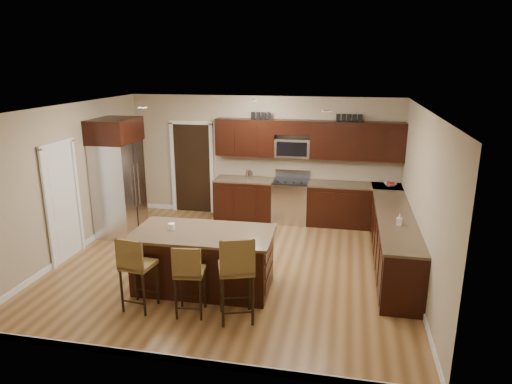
% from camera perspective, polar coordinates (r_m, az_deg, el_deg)
% --- Properties ---
extents(floor, '(6.00, 6.00, 0.00)m').
position_cam_1_polar(floor, '(8.04, -2.87, -9.08)').
color(floor, olive).
rests_on(floor, ground).
extents(ceiling, '(6.00, 6.00, 0.00)m').
position_cam_1_polar(ceiling, '(7.32, -3.16, 10.46)').
color(ceiling, silver).
rests_on(ceiling, wall_back).
extents(wall_back, '(6.00, 0.00, 6.00)m').
position_cam_1_polar(wall_back, '(10.18, 0.85, 4.33)').
color(wall_back, tan).
rests_on(wall_back, floor).
extents(wall_left, '(0.00, 5.50, 5.50)m').
position_cam_1_polar(wall_left, '(8.79, -22.32, 1.26)').
color(wall_left, tan).
rests_on(wall_left, floor).
extents(wall_right, '(0.00, 5.50, 5.50)m').
position_cam_1_polar(wall_right, '(7.43, 20.01, -1.03)').
color(wall_right, tan).
rests_on(wall_right, floor).
extents(base_cabinets, '(4.02, 3.96, 0.92)m').
position_cam_1_polar(base_cabinets, '(8.99, 11.27, -3.45)').
color(base_cabinets, black).
rests_on(base_cabinets, floor).
extents(upper_cabinets, '(4.00, 0.33, 0.80)m').
position_cam_1_polar(upper_cabinets, '(9.79, 6.73, 6.68)').
color(upper_cabinets, black).
rests_on(upper_cabinets, wall_back).
extents(range, '(0.76, 0.64, 1.11)m').
position_cam_1_polar(range, '(10.01, 4.34, -1.11)').
color(range, silver).
rests_on(range, floor).
extents(microwave, '(0.76, 0.31, 0.40)m').
position_cam_1_polar(microwave, '(9.88, 4.59, 5.52)').
color(microwave, silver).
rests_on(microwave, upper_cabinets).
extents(doorway, '(0.85, 0.03, 2.06)m').
position_cam_1_polar(doorway, '(10.65, -7.94, 2.94)').
color(doorway, black).
rests_on(doorway, floor).
extents(pantry_door, '(0.03, 0.80, 2.04)m').
position_cam_1_polar(pantry_door, '(8.63, -23.06, -1.36)').
color(pantry_door, white).
rests_on(pantry_door, floor).
extents(letter_decor, '(2.20, 0.03, 0.15)m').
position_cam_1_polar(letter_decor, '(9.74, 5.97, 9.35)').
color(letter_decor, black).
rests_on(letter_decor, upper_cabinets).
extents(island, '(2.16, 1.17, 0.92)m').
position_cam_1_polar(island, '(7.16, -6.52, -8.65)').
color(island, black).
rests_on(island, floor).
extents(stool_left, '(0.46, 0.46, 1.11)m').
position_cam_1_polar(stool_left, '(6.60, -14.85, -8.84)').
color(stool_left, brown).
rests_on(stool_left, floor).
extents(stool_mid, '(0.44, 0.44, 1.05)m').
position_cam_1_polar(stool_mid, '(6.33, -8.41, -9.91)').
color(stool_mid, brown).
rests_on(stool_mid, floor).
extents(stool_right, '(0.59, 0.59, 1.23)m').
position_cam_1_polar(stool_right, '(6.09, -2.44, -9.62)').
color(stool_right, brown).
rests_on(stool_right, floor).
extents(refrigerator, '(0.79, 1.00, 2.35)m').
position_cam_1_polar(refrigerator, '(9.51, -16.85, 1.89)').
color(refrigerator, silver).
rests_on(refrigerator, floor).
extents(floor_mat, '(0.87, 0.62, 0.01)m').
position_cam_1_polar(floor_mat, '(9.43, -0.04, -5.14)').
color(floor_mat, brown).
rests_on(floor_mat, floor).
extents(fruit_bowl, '(0.30, 0.30, 0.06)m').
position_cam_1_polar(fruit_bowl, '(9.85, 16.43, 0.89)').
color(fruit_bowl, silver).
rests_on(fruit_bowl, base_cabinets).
extents(soap_bottle, '(0.10, 0.10, 0.18)m').
position_cam_1_polar(soap_bottle, '(7.52, 17.48, -3.33)').
color(soap_bottle, '#B2B2B2').
rests_on(soap_bottle, base_cabinets).
extents(canister_tall, '(0.12, 0.12, 0.20)m').
position_cam_1_polar(canister_tall, '(10.01, -0.94, 2.20)').
color(canister_tall, silver).
rests_on(canister_tall, base_cabinets).
extents(canister_short, '(0.11, 0.11, 0.17)m').
position_cam_1_polar(canister_short, '(10.01, -0.73, 2.11)').
color(canister_short, silver).
rests_on(canister_short, base_cabinets).
extents(island_jar, '(0.10, 0.10, 0.10)m').
position_cam_1_polar(island_jar, '(7.12, -10.50, -4.27)').
color(island_jar, white).
rests_on(island_jar, island).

